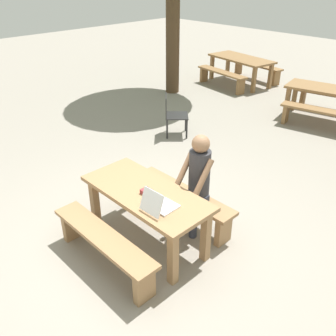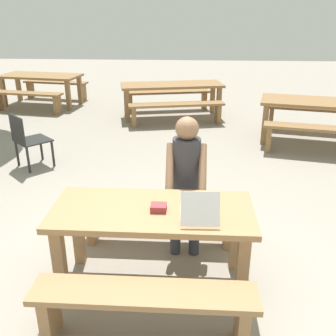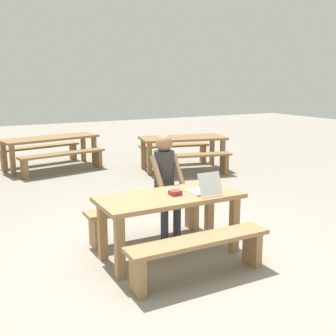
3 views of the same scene
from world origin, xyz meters
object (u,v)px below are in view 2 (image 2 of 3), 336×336
(picnic_table_front, at_px, (153,222))
(picnic_table_mid, at_px, (172,89))
(person_seated, at_px, (186,176))
(picnic_table_distant, at_px, (41,79))
(laptop, at_px, (199,211))
(plastic_chair, at_px, (28,139))
(small_pouch, at_px, (159,208))
(picnic_table_rear, at_px, (317,107))

(picnic_table_front, height_order, picnic_table_mid, picnic_table_front)
(person_seated, height_order, picnic_table_distant, person_seated)
(laptop, distance_m, plastic_chair, 3.60)
(picnic_table_front, height_order, person_seated, person_seated)
(small_pouch, height_order, person_seated, person_seated)
(small_pouch, bearing_deg, person_seated, 71.74)
(picnic_table_distant, bearing_deg, person_seated, -49.82)
(picnic_table_rear, bearing_deg, person_seated, -111.10)
(picnic_table_mid, relative_size, picnic_table_distant, 1.14)
(picnic_table_rear, height_order, picnic_table_distant, picnic_table_rear)
(picnic_table_mid, bearing_deg, laptop, -96.66)
(picnic_table_front, relative_size, small_pouch, 12.95)
(person_seated, relative_size, picnic_table_distant, 0.67)
(picnic_table_front, distance_m, person_seated, 0.66)
(person_seated, bearing_deg, plastic_chair, 140.80)
(laptop, bearing_deg, small_pouch, -20.92)
(picnic_table_front, bearing_deg, picnic_table_rear, 58.21)
(small_pouch, xyz_separation_m, picnic_table_rear, (2.37, 3.94, -0.12))
(picnic_table_mid, relative_size, picnic_table_rear, 1.12)
(small_pouch, bearing_deg, laptop, -19.12)
(laptop, xyz_separation_m, picnic_table_distant, (-3.65, 6.50, -0.17))
(picnic_table_front, height_order, laptop, laptop)
(plastic_chair, distance_m, picnic_table_mid, 3.54)
(laptop, bearing_deg, plastic_chair, -48.98)
(laptop, xyz_separation_m, small_pouch, (-0.32, 0.11, -0.04))
(picnic_table_mid, xyz_separation_m, picnic_table_distant, (-3.16, 0.91, 0.01))
(laptop, height_order, picnic_table_rear, laptop)
(laptop, bearing_deg, picnic_table_front, -22.44)
(small_pouch, xyz_separation_m, picnic_table_mid, (-0.18, 5.48, -0.14))
(laptop, height_order, small_pouch, laptop)
(plastic_chair, relative_size, picnic_table_distant, 0.42)
(plastic_chair, height_order, picnic_table_rear, plastic_chair)
(small_pouch, relative_size, picnic_table_distant, 0.06)
(person_seated, bearing_deg, picnic_table_rear, 56.88)
(laptop, relative_size, picnic_table_rear, 0.18)
(laptop, bearing_deg, picnic_table_mid, -86.71)
(laptop, distance_m, picnic_table_rear, 4.55)
(picnic_table_front, distance_m, small_pouch, 0.16)
(picnic_table_mid, distance_m, picnic_table_rear, 2.98)
(small_pouch, relative_size, picnic_table_mid, 0.06)
(picnic_table_distant, bearing_deg, plastic_chair, -63.89)
(picnic_table_mid, height_order, picnic_table_rear, picnic_table_rear)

